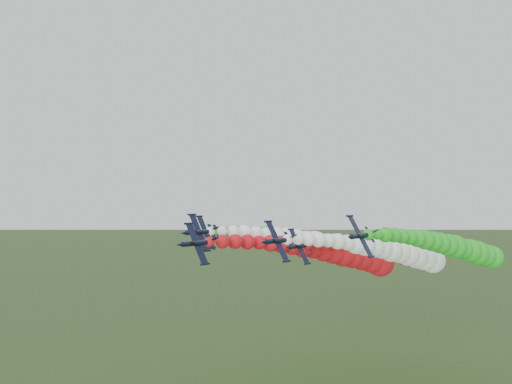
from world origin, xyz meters
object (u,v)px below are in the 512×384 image
(jet_outer_left, at_px, (327,244))
(jet_trail, at_px, (401,255))
(jet_inner_left, at_px, (333,246))
(jet_inner_right, at_px, (399,253))
(jet_outer_right, at_px, (460,249))
(jet_lead, at_px, (344,255))

(jet_outer_left, xyz_separation_m, jet_trail, (21.07, 5.47, -2.42))
(jet_inner_left, xyz_separation_m, jet_inner_right, (17.59, 2.62, -1.12))
(jet_trail, bearing_deg, jet_inner_left, -125.54)
(jet_outer_right, bearing_deg, jet_outer_left, 175.47)
(jet_lead, distance_m, jet_outer_left, 24.38)
(jet_outer_right, relative_size, jet_trail, 1.00)
(jet_inner_right, bearing_deg, jet_outer_right, 24.38)
(jet_outer_left, distance_m, jet_outer_right, 39.75)
(jet_outer_left, bearing_deg, jet_inner_left, -53.41)
(jet_outer_left, distance_m, jet_trail, 21.90)
(jet_inner_right, height_order, jet_outer_left, jet_outer_left)
(jet_inner_right, bearing_deg, jet_trail, 109.81)
(jet_inner_right, height_order, jet_trail, jet_inner_right)
(jet_inner_left, distance_m, jet_outer_left, 14.69)
(jet_outer_right, xyz_separation_m, jet_trail, (-18.54, 8.61, -3.41))
(jet_lead, relative_size, jet_inner_left, 1.01)
(jet_outer_left, bearing_deg, jet_inner_right, -19.17)
(jet_inner_left, bearing_deg, jet_outer_right, 15.64)
(jet_trail, bearing_deg, jet_outer_left, -165.44)
(jet_outer_left, height_order, jet_outer_right, jet_outer_right)
(jet_inner_right, relative_size, jet_outer_right, 1.00)
(jet_inner_right, relative_size, jet_outer_left, 0.99)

